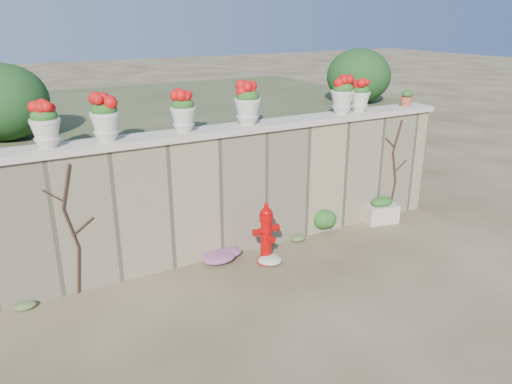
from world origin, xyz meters
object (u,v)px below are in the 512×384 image
planter_box (381,211)px  terracotta_pot (406,99)px  fire_hydrant (266,233)px  urn_pot_0 (45,125)px

planter_box → terracotta_pot: terracotta_pot is taller
fire_hydrant → planter_box: fire_hydrant is taller
terracotta_pot → planter_box: bearing=-153.8°
planter_box → terracotta_pot: (0.74, 0.36, 2.00)m
urn_pot_0 → planter_box: bearing=-3.7°
fire_hydrant → urn_pot_0: size_ratio=1.67×
fire_hydrant → urn_pot_0: bearing=162.6°
fire_hydrant → terracotta_pot: size_ratio=3.50×
fire_hydrant → urn_pot_0: (-2.90, 0.72, 1.89)m
fire_hydrant → planter_box: (2.74, 0.36, -0.28)m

